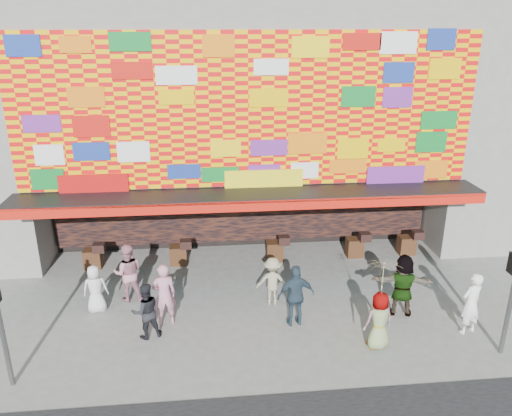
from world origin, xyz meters
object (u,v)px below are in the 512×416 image
object	(u,v)px
ped_c	(146,311)
ped_d	(272,281)
ped_a	(95,289)
parasol	(383,276)
ped_h	(471,303)
ped_f	(403,285)
ped_i	(128,273)
ped_g	(379,321)
ped_b	(164,295)
ped_e	(296,296)

from	to	relation	value
ped_c	ped_d	bearing A→B (deg)	-177.59
ped_a	parasol	distance (m)	8.35
ped_d	ped_h	bearing A→B (deg)	165.67
ped_f	ped_i	bearing A→B (deg)	1.03
ped_g	ped_h	world-z (taller)	ped_h
ped_d	ped_h	distance (m)	5.65
ped_a	ped_g	world-z (taller)	ped_g
ped_c	ped_a	bearing A→B (deg)	-60.97
ped_b	ped_g	distance (m)	5.96
ped_f	ped_g	size ratio (longest dim) A/B	1.18
ped_e	ped_h	xyz separation A→B (m)	(4.74, -0.88, -0.01)
ped_a	ped_c	bearing A→B (deg)	132.06
parasol	ped_i	bearing A→B (deg)	155.44
ped_i	ped_c	bearing A→B (deg)	105.79
ped_c	ped_e	bearing A→B (deg)	164.22
ped_h	ped_d	bearing A→B (deg)	-42.16
ped_a	ped_d	distance (m)	5.31
ped_h	ped_i	world-z (taller)	ped_i
ped_h	ped_e	bearing A→B (deg)	-31.02
ped_e	parasol	distance (m)	2.66
ped_a	ped_i	world-z (taller)	ped_i
ped_b	ped_i	size ratio (longest dim) A/B	1.01
ped_a	ped_e	size ratio (longest dim) A/B	0.80
parasol	ped_h	bearing A→B (deg)	8.58
ped_f	ped_h	bearing A→B (deg)	156.14
ped_i	parasol	world-z (taller)	parasol
ped_c	ped_i	world-z (taller)	ped_i
ped_a	ped_f	xyz separation A→B (m)	(9.04, -1.06, 0.21)
ped_b	ped_c	size ratio (longest dim) A/B	1.17
ped_a	ped_g	distance (m)	8.24
ped_d	ped_e	distance (m)	1.32
ped_c	ped_g	distance (m)	6.27
parasol	ped_b	bearing A→B (deg)	163.57
ped_d	ped_i	world-z (taller)	ped_i
ped_e	ped_c	bearing A→B (deg)	-5.01
ped_e	ped_d	bearing A→B (deg)	-74.82
ped_f	ped_h	world-z (taller)	ped_f
ped_i	parasol	size ratio (longest dim) A/B	1.05
ped_a	parasol	bearing A→B (deg)	156.14
ped_f	ped_h	size ratio (longest dim) A/B	1.04
ped_h	parasol	distance (m)	3.03
ped_c	ped_g	size ratio (longest dim) A/B	1.00
ped_a	ped_c	size ratio (longest dim) A/B	0.92
ped_c	ped_f	xyz separation A→B (m)	(7.40, 0.44, 0.15)
ped_d	ped_c	bearing A→B (deg)	28.22
ped_g	ped_b	bearing A→B (deg)	-26.46
ped_d	ped_f	size ratio (longest dim) A/B	0.80
ped_a	ped_i	xyz separation A→B (m)	(0.90, 0.57, 0.19)
ped_d	ped_i	bearing A→B (deg)	-1.29
ped_e	ped_i	size ratio (longest dim) A/B	0.99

